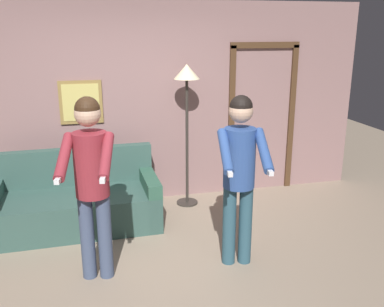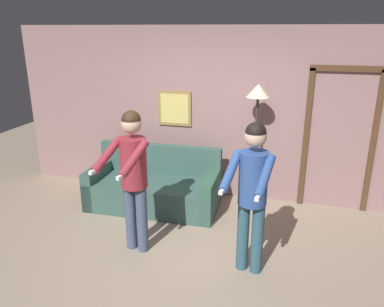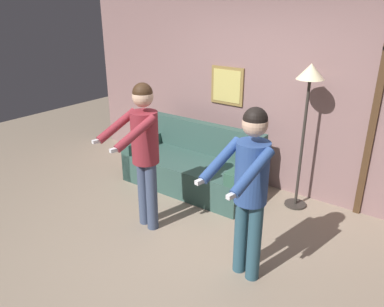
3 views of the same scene
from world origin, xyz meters
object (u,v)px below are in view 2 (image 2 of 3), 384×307
Objects in this scene: torchiere_lamp at (257,107)px; person_standing_left at (133,169)px; couch at (154,189)px; person_standing_right at (252,186)px.

person_standing_left is (-1.22, -1.52, -0.48)m from torchiere_lamp.
torchiere_lamp is at bearing 13.76° from couch.
person_standing_right is at bearing -2.99° from person_standing_left.
couch is at bearing 141.41° from person_standing_right.
couch is 1.41m from person_standing_left.
person_standing_left is at bearing -128.85° from torchiere_lamp.
torchiere_lamp is 1.09× the size of person_standing_right.
person_standing_left is at bearing 177.01° from person_standing_right.
person_standing_right reaches higher than couch.
couch is 1.14× the size of person_standing_right.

